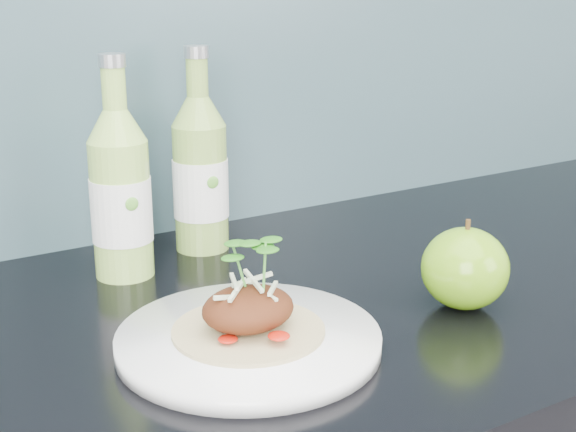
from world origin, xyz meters
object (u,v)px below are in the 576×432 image
dinner_plate (249,340)px  cider_bottle_left (121,195)px  green_apple (465,268)px  cider_bottle_right (200,175)px

dinner_plate → cider_bottle_left: bearing=97.1°
green_apple → cider_bottle_right: 0.35m
dinner_plate → cider_bottle_right: bearing=72.6°
dinner_plate → green_apple: (0.24, -0.03, 0.03)m
green_apple → cider_bottle_right: cider_bottle_right is taller
dinner_plate → cider_bottle_right: cider_bottle_right is taller
green_apple → cider_bottle_left: cider_bottle_left is taller
green_apple → cider_bottle_right: bearing=115.9°
green_apple → cider_bottle_left: 0.39m
dinner_plate → cider_bottle_left: 0.26m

